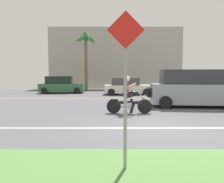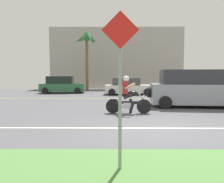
# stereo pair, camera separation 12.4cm
# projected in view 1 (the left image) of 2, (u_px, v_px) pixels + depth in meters

# --- Properties ---
(ground) EXTENTS (56.00, 30.00, 0.04)m
(ground) POSITION_uv_depth(u_px,v_px,m) (143.00, 112.00, 9.84)
(ground) COLOR #545459
(lane_line_near) EXTENTS (50.40, 0.12, 0.01)m
(lane_line_near) POSITION_uv_depth(u_px,v_px,m) (157.00, 128.00, 6.73)
(lane_line_near) COLOR silver
(lane_line_near) RESTS_ON ground
(lane_line_far) EXTENTS (50.40, 0.12, 0.01)m
(lane_line_far) POSITION_uv_depth(u_px,v_px,m) (132.00, 98.00, 15.23)
(lane_line_far) COLOR yellow
(lane_line_far) RESTS_ON ground
(motorcyclist) EXTENTS (1.98, 0.65, 1.65)m
(motorcyclist) POSITION_uv_depth(u_px,v_px,m) (129.00, 97.00, 9.26)
(motorcyclist) COLOR black
(motorcyclist) RESTS_ON ground
(suv_nearby) EXTENTS (4.73, 2.50, 1.95)m
(suv_nearby) POSITION_uv_depth(u_px,v_px,m) (192.00, 89.00, 11.34)
(suv_nearby) COLOR #8C939E
(suv_nearby) RESTS_ON ground
(parked_car_0) EXTENTS (4.13, 2.26, 1.56)m
(parked_car_0) POSITION_uv_depth(u_px,v_px,m) (61.00, 85.00, 19.81)
(parked_car_0) COLOR #2D663D
(parked_car_0) RESTS_ON ground
(parked_car_1) EXTENTS (3.98, 1.97, 1.43)m
(parked_car_1) POSITION_uv_depth(u_px,v_px,m) (127.00, 87.00, 18.25)
(parked_car_1) COLOR white
(parked_car_1) RESTS_ON ground
(palm_tree_0) EXTENTS (2.61, 2.47, 6.05)m
(palm_tree_0) POSITION_uv_depth(u_px,v_px,m) (86.00, 43.00, 21.96)
(palm_tree_0) COLOR brown
(palm_tree_0) RESTS_ON ground
(street_sign) EXTENTS (0.62, 0.06, 2.73)m
(street_sign) POSITION_uv_depth(u_px,v_px,m) (125.00, 76.00, 3.57)
(street_sign) COLOR gray
(street_sign) RESTS_ON ground
(building_far) EXTENTS (16.14, 4.00, 7.40)m
(building_far) POSITION_uv_depth(u_px,v_px,m) (115.00, 59.00, 27.49)
(building_far) COLOR #A8A399
(building_far) RESTS_ON ground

